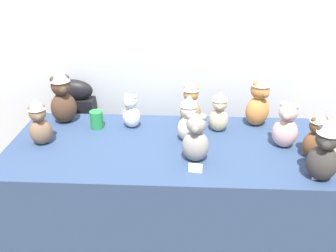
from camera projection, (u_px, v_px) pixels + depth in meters
The scene contains 18 objects.
wall_back at pixel (173, 24), 2.26m from camera, with size 7.00×0.08×2.60m, color silver.
display_table at pixel (168, 197), 2.13m from camera, with size 1.82×0.77×0.75m, color navy.
instrument_case at pixel (79, 139), 2.56m from camera, with size 0.28×0.13×0.94m.
teddy_bear_cocoa at pixel (62, 97), 2.14m from camera, with size 0.21×0.20×0.35m.
teddy_bear_chestnut at pixel (316, 135), 1.78m from camera, with size 0.14×0.12×0.27m.
teddy_bear_caramel at pixel (191, 103), 2.14m from camera, with size 0.15×0.14×0.29m.
teddy_bear_mocha at pixel (39, 122), 1.91m from camera, with size 0.16×0.15×0.28m.
teddy_bear_cream at pixel (189, 119), 1.94m from camera, with size 0.15×0.14×0.28m.
teddy_bear_sand at pixel (219, 112), 2.05m from camera, with size 0.12×0.11×0.26m.
teddy_bear_blush at pixel (286, 126), 1.88m from camera, with size 0.17×0.16×0.27m.
teddy_bear_charcoal at pixel (325, 151), 1.59m from camera, with size 0.18×0.17×0.32m.
teddy_bear_ginger at pixel (259, 100), 2.10m from camera, with size 0.20×0.19×0.34m.
teddy_bear_ash at pixel (196, 139), 1.76m from camera, with size 0.15×0.13×0.27m.
teddy_bear_snow at pixel (131, 112), 2.10m from camera, with size 0.14×0.14×0.22m.
party_cup_green at pixel (97, 120), 2.12m from camera, with size 0.08×0.08×0.11m, color #238C3D.
name_card_front_left at pixel (319, 163), 1.74m from camera, with size 0.07×0.01×0.05m, color white.
name_card_front_middle at pixel (195, 168), 1.70m from camera, with size 0.07×0.01×0.05m, color white.
name_card_front_right at pixel (320, 175), 1.65m from camera, with size 0.07×0.01×0.05m, color white.
Camera 1 is at (0.08, -1.44, 1.74)m, focal length 36.70 mm.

